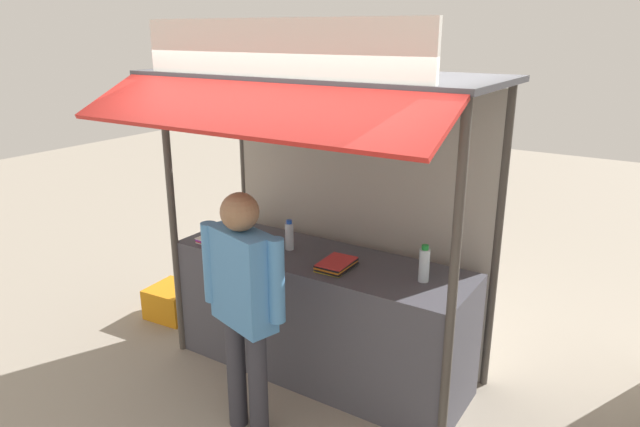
% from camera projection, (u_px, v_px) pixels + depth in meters
% --- Properties ---
extents(ground_plane, '(20.00, 20.00, 0.00)m').
position_uv_depth(ground_plane, '(320.00, 369.00, 4.67)').
color(ground_plane, '#9E9384').
extents(stall_counter, '(2.35, 0.73, 0.98)m').
position_uv_depth(stall_counter, '(320.00, 315.00, 4.52)').
color(stall_counter, '#4C4C56').
rests_on(stall_counter, ground).
extents(stall_structure, '(2.55, 1.64, 2.70)m').
position_uv_depth(stall_structure, '(331.00, 167.00, 4.28)').
color(stall_structure, '#4C4742').
rests_on(stall_structure, ground).
extents(water_bottle_back_left, '(0.07, 0.07, 0.27)m').
position_uv_depth(water_bottle_back_left, '(424.00, 264.00, 3.91)').
color(water_bottle_back_left, silver).
rests_on(water_bottle_back_left, stall_counter).
extents(water_bottle_front_left, '(0.06, 0.06, 0.23)m').
position_uv_depth(water_bottle_front_left, '(231.00, 215.00, 5.00)').
color(water_bottle_front_left, silver).
rests_on(water_bottle_front_left, stall_counter).
extents(water_bottle_back_right, '(0.07, 0.07, 0.24)m').
position_uv_depth(water_bottle_back_right, '(289.00, 236.00, 4.49)').
color(water_bottle_back_right, silver).
rests_on(water_bottle_back_right, stall_counter).
extents(magazine_stack_mid_left, '(0.23, 0.32, 0.05)m').
position_uv_depth(magazine_stack_mid_left, '(336.00, 264.00, 4.17)').
color(magazine_stack_mid_left, yellow).
rests_on(magazine_stack_mid_left, stall_counter).
extents(magazine_stack_front_right, '(0.20, 0.29, 0.04)m').
position_uv_depth(magazine_stack_front_right, '(215.00, 238.00, 4.70)').
color(magazine_stack_front_right, white).
rests_on(magazine_stack_front_right, stall_counter).
extents(magazine_stack_far_right, '(0.19, 0.31, 0.08)m').
position_uv_depth(magazine_stack_far_right, '(254.00, 248.00, 4.43)').
color(magazine_stack_far_right, green).
rests_on(magazine_stack_far_right, stall_counter).
extents(banana_bunch_leftmost, '(0.10, 0.09, 0.24)m').
position_uv_depth(banana_bunch_leftmost, '(177.00, 113.00, 4.15)').
color(banana_bunch_leftmost, '#332D23').
extents(banana_bunch_rightmost, '(0.10, 0.10, 0.27)m').
position_uv_depth(banana_bunch_rightmost, '(274.00, 127.00, 3.70)').
color(banana_bunch_rightmost, '#332D23').
extents(banana_bunch_inner_left, '(0.10, 0.10, 0.27)m').
position_uv_depth(banana_bunch_inner_left, '(219.00, 121.00, 3.95)').
color(banana_bunch_inner_left, '#332D23').
extents(banana_bunch_inner_right, '(0.10, 0.11, 0.26)m').
position_uv_depth(banana_bunch_inner_right, '(427.00, 141.00, 3.15)').
color(banana_bunch_inner_right, '#332D23').
extents(vendor_person, '(0.64, 0.33, 1.69)m').
position_uv_depth(vendor_person, '(243.00, 294.00, 3.67)').
color(vendor_person, '#383842').
rests_on(vendor_person, ground).
extents(plastic_crate, '(0.45, 0.45, 0.29)m').
position_uv_depth(plastic_crate, '(173.00, 301.00, 5.51)').
color(plastic_crate, orange).
rests_on(plastic_crate, ground).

